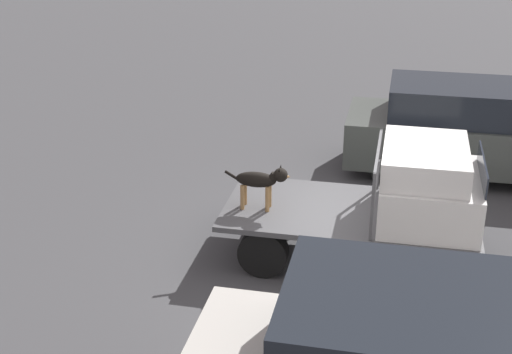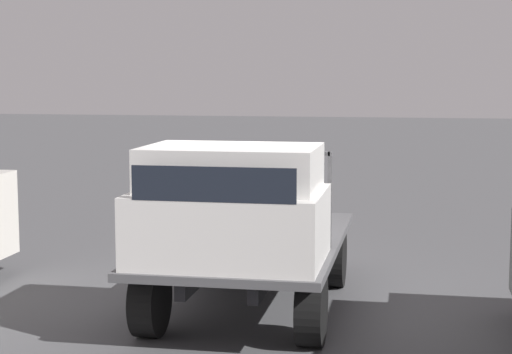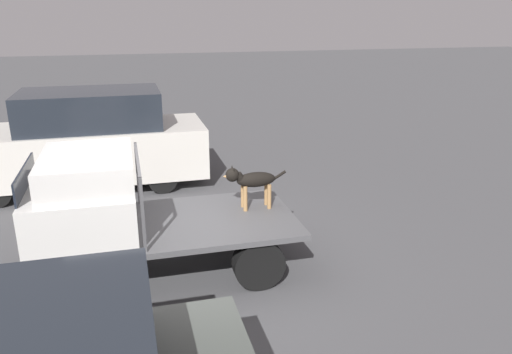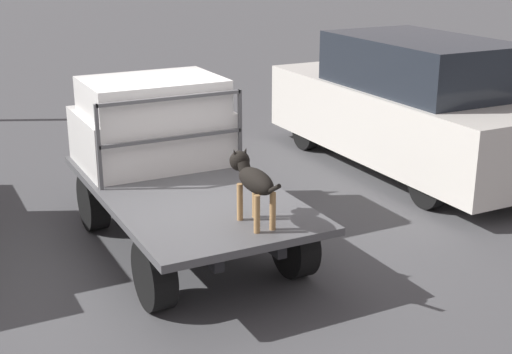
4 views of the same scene
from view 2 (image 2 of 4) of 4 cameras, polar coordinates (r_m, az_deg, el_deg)
name	(u,v)px [view 2 (image 2 of 4)]	position (r m, az deg, el deg)	size (l,w,h in m)	color
ground_plane	(252,308)	(9.23, -0.27, -8.75)	(80.00, 80.00, 0.00)	#474749
flatbed_truck	(252,258)	(9.10, -0.28, -5.39)	(3.63, 1.87, 0.76)	black
truck_cab	(230,207)	(7.95, -1.72, -1.99)	(1.35, 1.75, 1.06)	silver
truck_headboard	(245,183)	(8.62, -0.71, -0.43)	(0.04, 1.75, 0.96)	#4C4C4F
dog	(255,182)	(10.25, -0.09, -0.30)	(0.97, 0.23, 0.69)	#9E7547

